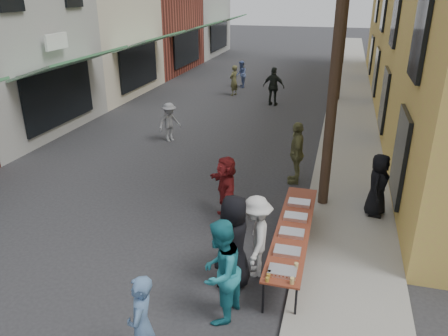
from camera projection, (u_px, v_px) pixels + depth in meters
The scene contains 27 objects.
ground at pixel (126, 241), 10.13m from camera, with size 120.00×120.00×0.00m, color #28282B.
sidewalk at pixel (351, 101), 22.27m from camera, with size 2.20×60.00×0.10m, color gray.
storefront_row at pixel (80, 12), 24.29m from camera, with size 8.00×37.00×9.00m.
utility_pole_near at pixel (339, 31), 10.03m from camera, with size 0.26×0.26×9.00m, color #2D2116.
utility_pole_mid at pixel (346, 8), 20.72m from camera, with size 0.26×0.26×9.00m, color #2D2116.
utility_pole_far at pixel (348, 1), 31.41m from camera, with size 0.26×0.26×9.00m, color #2D2116.
serving_table at pixel (293, 229), 9.23m from camera, with size 0.70×4.00×0.75m.
catering_tray_sausage at pixel (282, 271), 7.73m from camera, with size 0.50×0.33×0.08m, color maroon.
catering_tray_foil_b at pixel (287, 252), 8.31m from camera, with size 0.50×0.33×0.08m, color #B2B2B7.
catering_tray_buns at pixel (292, 233), 8.93m from camera, with size 0.50×0.33×0.08m, color tan.
catering_tray_foil_d at pixel (296, 217), 9.56m from camera, with size 0.50×0.33×0.08m, color #B2B2B7.
catering_tray_buns_end at pixel (299, 203), 10.18m from camera, with size 0.50×0.33×0.08m, color tan.
condiment_jar_a at pixel (267, 280), 7.52m from camera, with size 0.07×0.07×0.08m, color #A57F26.
condiment_jar_b at pixel (268, 276), 7.61m from camera, with size 0.07×0.07×0.08m, color #A57F26.
condiment_jar_c at pixel (269, 273), 7.70m from camera, with size 0.07×0.07×0.08m, color #A57F26.
cup_stack at pixel (292, 281), 7.45m from camera, with size 0.08×0.08×0.12m, color tan.
guest_front_a at pixel (234, 243), 8.28m from camera, with size 0.94×0.61×1.93m, color black.
guest_front_b at pixel (142, 326), 6.40m from camera, with size 0.62×0.41×1.70m, color #4E6D97.
guest_front_c at pixel (220, 272), 7.43m from camera, with size 0.94×0.73×1.93m, color teal.
guest_front_d at pixel (256, 237), 8.66m from camera, with size 1.12×0.64×1.73m, color silver.
guest_front_e at pixel (297, 153), 12.82m from camera, with size 1.10×0.46×1.87m, color olive.
guest_queue_back at pixel (226, 188), 10.83m from camera, with size 1.55×0.49×1.67m, color maroon.
server at pixel (378, 185), 10.81m from camera, with size 0.79×0.52×1.62m, color black.
passerby_left at pixel (169, 122), 16.39m from camera, with size 0.95×0.55×1.48m, color slate.
passerby_mid at pixel (274, 87), 21.31m from camera, with size 1.09×0.45×1.86m, color black.
passerby_right at pixel (234, 80), 23.34m from camera, with size 0.59×0.38×1.61m, color brown.
passerby_far at pixel (241, 74), 25.18m from camera, with size 0.74×0.58×1.52m, color #566CA7.
Camera 1 is at (4.48, -7.80, 5.46)m, focal length 35.00 mm.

